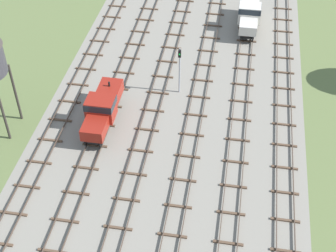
{
  "coord_description": "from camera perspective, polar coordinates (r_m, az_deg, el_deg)",
  "views": [
    {
      "loc": [
        5.81,
        -1.04,
        32.9
      ],
      "look_at": [
        0.0,
        33.79,
        1.5
      ],
      "focal_mm": 53.27,
      "sensor_mm": 36.0,
      "label": 1
    }
  ],
  "objects": [
    {
      "name": "signal_post_nearest",
      "position": [
        51.68,
        1.33,
        6.94
      ],
      "size": [
        0.28,
        0.47,
        5.5
      ],
      "color": "gray",
      "rests_on": "ground"
    },
    {
      "name": "track_far_left",
      "position": [
        68.76,
        -6.12,
        12.95
      ],
      "size": [
        2.4,
        126.0,
        0.29
      ],
      "color": "#47382D",
      "rests_on": "ground"
    },
    {
      "name": "track_left",
      "position": [
        67.8,
        -2.39,
        12.71
      ],
      "size": [
        2.4,
        126.0,
        0.29
      ],
      "color": "#47382D",
      "rests_on": "ground"
    },
    {
      "name": "ballast_bed",
      "position": [
        66.1,
        3.23,
        11.73
      ],
      "size": [
        26.23,
        176.0,
        0.01
      ],
      "primitive_type": "cube",
      "color": "gray",
      "rests_on": "ground"
    },
    {
      "name": "track_centre_left",
      "position": [
        67.13,
        1.42,
        12.42
      ],
      "size": [
        2.4,
        126.0,
        0.29
      ],
      "color": "#47382D",
      "rests_on": "ground"
    },
    {
      "name": "shunter_loco_centre_right_near",
      "position": [
        64.73,
        9.29,
        12.59
      ],
      "size": [
        2.74,
        8.46,
        3.1
      ],
      "color": "beige",
      "rests_on": "ground"
    },
    {
      "name": "track_centre",
      "position": [
        66.74,
        5.28,
        12.06
      ],
      "size": [
        2.4,
        126.0,
        0.29
      ],
      "color": "#47382D",
      "rests_on": "ground"
    },
    {
      "name": "ground_plane",
      "position": [
        66.1,
        3.23,
        11.73
      ],
      "size": [
        480.0,
        480.0,
        0.0
      ],
      "primitive_type": "plane",
      "color": "#5B6B3D"
    },
    {
      "name": "track_centre_right",
      "position": [
        66.65,
        9.16,
        11.65
      ],
      "size": [
        2.4,
        126.0,
        0.29
      ],
      "color": "#47382D",
      "rests_on": "ground"
    },
    {
      "name": "shunter_loco_left_nearest",
      "position": [
        48.94,
        -7.53,
        2.09
      ],
      "size": [
        2.74,
        8.46,
        3.1
      ],
      "color": "maroon",
      "rests_on": "ground"
    },
    {
      "name": "track_right",
      "position": [
        66.86,
        13.02,
        11.19
      ],
      "size": [
        2.4,
        126.0,
        0.29
      ],
      "color": "#47382D",
      "rests_on": "ground"
    }
  ]
}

